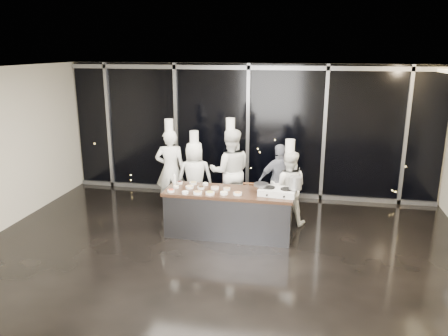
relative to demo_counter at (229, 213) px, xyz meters
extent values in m
plane|color=black|center=(0.00, -0.90, -0.45)|extent=(9.00, 9.00, 0.00)
cube|color=beige|center=(0.00, 2.60, 1.15)|extent=(9.00, 0.02, 3.20)
cube|color=beige|center=(0.00, -4.40, 1.15)|extent=(9.00, 0.02, 3.20)
cube|color=white|center=(0.00, -0.90, 2.75)|extent=(9.00, 7.00, 0.02)
cube|color=black|center=(0.00, 2.54, 1.15)|extent=(8.90, 0.04, 3.18)
cube|color=gray|center=(0.00, 2.49, 2.65)|extent=(8.90, 0.08, 0.10)
cube|color=gray|center=(0.00, 2.49, -0.40)|extent=(8.90, 0.08, 0.10)
cube|color=gray|center=(-3.60, 2.49, 1.15)|extent=(0.08, 0.08, 3.20)
cube|color=gray|center=(-1.80, 2.49, 1.15)|extent=(0.08, 0.08, 3.20)
cube|color=gray|center=(0.00, 2.49, 1.15)|extent=(0.08, 0.08, 3.20)
cube|color=gray|center=(1.80, 2.49, 1.15)|extent=(0.08, 0.08, 3.20)
cube|color=gray|center=(3.60, 2.49, 1.15)|extent=(0.08, 0.08, 3.20)
cube|color=#39393F|center=(0.00, 0.00, -0.03)|extent=(2.40, 0.80, 0.84)
cube|color=#3B2319|center=(0.00, 0.00, 0.42)|extent=(2.46, 0.86, 0.06)
cube|color=silver|center=(0.93, -0.05, 0.51)|extent=(0.72, 0.49, 0.12)
cylinder|color=black|center=(0.76, -0.03, 0.58)|extent=(0.25, 0.25, 0.02)
cylinder|color=black|center=(1.10, -0.07, 0.58)|extent=(0.25, 0.25, 0.02)
cylinder|color=black|center=(0.75, -0.25, 0.50)|extent=(0.04, 0.02, 0.04)
cylinder|color=black|center=(1.06, -0.29, 0.50)|extent=(0.04, 0.02, 0.04)
cylinder|color=gray|center=(0.61, 0.00, 0.61)|extent=(0.30, 0.30, 0.05)
cube|color=#4C2B14|center=(0.38, 0.02, 0.62)|extent=(0.20, 0.05, 0.02)
cylinder|color=#ABACAE|center=(1.25, -0.07, 0.71)|extent=(0.26, 0.26, 0.24)
cylinder|color=white|center=(-1.07, -0.28, 0.47)|extent=(0.13, 0.13, 0.04)
cylinder|color=red|center=(-1.07, -0.28, 0.49)|extent=(0.11, 0.11, 0.01)
cylinder|color=white|center=(-1.05, -0.02, 0.47)|extent=(0.11, 0.11, 0.04)
cylinder|color=beige|center=(-1.05, -0.02, 0.49)|extent=(0.09, 0.09, 0.01)
cylinder|color=white|center=(-1.06, 0.26, 0.47)|extent=(0.12, 0.12, 0.04)
cylinder|color=#34110F|center=(-1.06, 0.26, 0.49)|extent=(0.10, 0.10, 0.01)
cylinder|color=white|center=(-0.78, -0.32, 0.47)|extent=(0.12, 0.12, 0.04)
cylinder|color=white|center=(-0.78, -0.32, 0.49)|extent=(0.10, 0.10, 0.01)
cylinder|color=white|center=(-0.78, 0.01, 0.47)|extent=(0.16, 0.16, 0.04)
cylinder|color=#E4B472|center=(-0.78, 0.01, 0.49)|extent=(0.13, 0.13, 0.01)
cylinder|color=white|center=(-0.78, 0.27, 0.47)|extent=(0.14, 0.14, 0.04)
cylinder|color=tan|center=(-0.78, 0.27, 0.49)|extent=(0.12, 0.12, 0.01)
cylinder|color=white|center=(-0.54, -0.29, 0.47)|extent=(0.16, 0.16, 0.04)
cylinder|color=tan|center=(-0.54, -0.29, 0.49)|extent=(0.13, 0.13, 0.01)
cylinder|color=white|center=(-0.55, 0.01, 0.47)|extent=(0.13, 0.13, 0.04)
cylinder|color=black|center=(-0.55, 0.01, 0.49)|extent=(0.11, 0.11, 0.01)
cylinder|color=white|center=(-0.53, 0.27, 0.47)|extent=(0.11, 0.11, 0.04)
cylinder|color=beige|center=(-0.53, 0.27, 0.49)|extent=(0.09, 0.09, 0.01)
cylinder|color=white|center=(-0.31, -0.27, 0.47)|extent=(0.17, 0.17, 0.04)
cylinder|color=#B5AD48|center=(-0.31, -0.27, 0.49)|extent=(0.14, 0.14, 0.01)
cylinder|color=white|center=(-0.29, 0.06, 0.47)|extent=(0.16, 0.16, 0.04)
cylinder|color=#9A7358|center=(-0.29, 0.06, 0.49)|extent=(0.13, 0.13, 0.01)
cylinder|color=white|center=(-0.05, -0.22, 0.47)|extent=(0.14, 0.14, 0.04)
cylinder|color=beige|center=(-0.05, -0.22, 0.49)|extent=(0.12, 0.12, 0.01)
cylinder|color=white|center=(-0.05, 0.04, 0.47)|extent=(0.13, 0.13, 0.04)
cylinder|color=#9F7B48|center=(-0.05, 0.04, 0.49)|extent=(0.11, 0.11, 0.01)
cylinder|color=white|center=(0.20, -0.19, 0.47)|extent=(0.16, 0.16, 0.04)
cylinder|color=#D48A46|center=(0.20, -0.19, 0.49)|extent=(0.13, 0.13, 0.01)
cylinder|color=white|center=(-1.14, 0.18, 0.54)|extent=(0.07, 0.07, 0.18)
cone|color=white|center=(-1.14, 0.18, 0.66)|extent=(0.06, 0.06, 0.06)
imported|color=white|center=(-1.54, 1.16, 0.46)|extent=(0.75, 0.57, 1.83)
cylinder|color=white|center=(-1.54, 1.16, 1.47)|extent=(0.23, 0.23, 0.26)
imported|color=white|center=(-0.96, 1.08, 0.35)|extent=(0.89, 0.70, 1.60)
cylinder|color=white|center=(-0.96, 1.08, 1.25)|extent=(0.23, 0.23, 0.26)
imported|color=white|center=(-0.19, 1.20, 0.49)|extent=(1.06, 0.91, 1.88)
cylinder|color=white|center=(-0.19, 1.20, 1.53)|extent=(0.23, 0.23, 0.26)
imported|color=#121933|center=(0.90, 1.13, 0.35)|extent=(1.01, 0.65, 1.61)
imported|color=white|center=(1.09, 0.80, 0.32)|extent=(0.77, 0.61, 1.55)
cylinder|color=white|center=(1.09, 0.80, 1.20)|extent=(0.19, 0.19, 0.26)
camera|label=1|loc=(1.44, -7.80, 3.09)|focal=35.00mm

